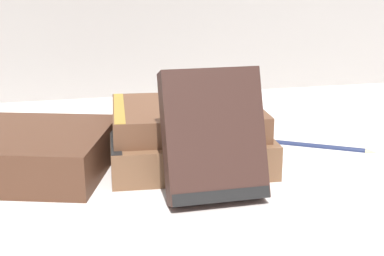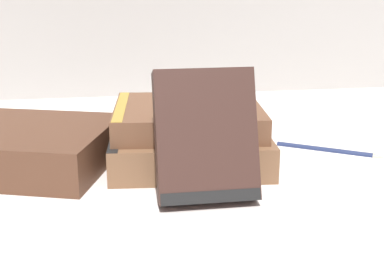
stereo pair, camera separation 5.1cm
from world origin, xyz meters
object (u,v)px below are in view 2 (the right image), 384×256
Objects in this scene: book_side_left at (21,147)px; book_leaning_front at (206,141)px; book_flat_bottom at (185,147)px; reading_glasses at (140,126)px; pocket_watch at (228,103)px; book_flat_top at (185,117)px; fountain_pen at (330,148)px.

book_leaning_front is (0.20, -0.13, 0.04)m from book_side_left.
book_flat_bottom reaches higher than reading_glasses.
book_leaning_front is 1.29× the size of reading_glasses.
book_leaning_front is 0.12m from pocket_watch.
fountain_pen is at bearing 6.07° from book_flat_top.
book_flat_bottom reaches higher than fountain_pen.
pocket_watch reaches higher than reading_glasses.
book_leaning_front is at bearing -14.54° from book_side_left.
reading_glasses is at bearing 63.20° from book_side_left.
book_side_left reaches higher than book_flat_bottom.
book_leaning_front reaches higher than book_flat_bottom.
book_flat_bottom is 1.49× the size of book_leaning_front.
book_leaning_front reaches higher than reading_glasses.
pocket_watch is (0.05, 0.00, 0.05)m from book_flat_bottom.
pocket_watch reaches higher than book_flat_top.
book_side_left is at bearing -176.11° from book_flat_top.
book_leaning_front is at bearing -113.58° from fountain_pen.
fountain_pen is at bearing 33.61° from book_leaning_front.
book_flat_bottom is 0.07m from pocket_watch.
book_leaning_front is at bearing -113.21° from pocket_watch.
fountain_pen is (0.19, 0.01, -0.02)m from book_flat_bottom.
book_flat_top is 0.20m from book_side_left.
reading_glasses is at bearing 179.58° from fountain_pen.
book_side_left is 0.21m from reading_glasses.
book_flat_top is 0.20m from fountain_pen.
pocket_watch is 0.57× the size of reading_glasses.
book_leaning_front is at bearing -83.23° from reading_glasses.
book_flat_bottom is 0.12m from book_leaning_front.
book_flat_top reaches higher than fountain_pen.
book_flat_top is 0.17m from reading_glasses.
book_leaning_front is 0.23m from fountain_pen.
book_flat_bottom is 1.92× the size of reading_glasses.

